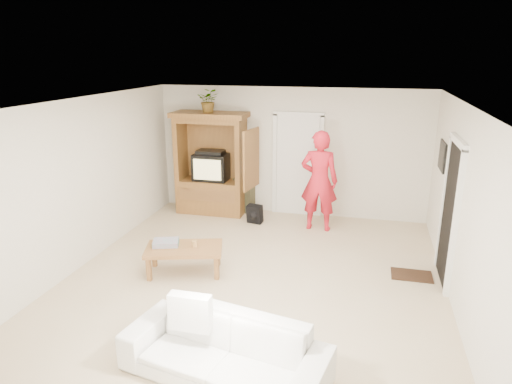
# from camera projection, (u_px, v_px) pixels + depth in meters

# --- Properties ---
(floor) EXTENTS (6.00, 6.00, 0.00)m
(floor) POSITION_uv_depth(u_px,v_px,m) (255.00, 277.00, 6.88)
(floor) COLOR tan
(floor) RESTS_ON ground
(ceiling) EXTENTS (6.00, 6.00, 0.00)m
(ceiling) POSITION_uv_depth(u_px,v_px,m) (255.00, 102.00, 6.12)
(ceiling) COLOR white
(ceiling) RESTS_ON floor
(wall_back) EXTENTS (5.50, 0.00, 5.50)m
(wall_back) POSITION_uv_depth(u_px,v_px,m) (291.00, 152.00, 9.29)
(wall_back) COLOR silver
(wall_back) RESTS_ON floor
(wall_front) EXTENTS (5.50, 0.00, 5.50)m
(wall_front) POSITION_uv_depth(u_px,v_px,m) (165.00, 300.00, 3.72)
(wall_front) COLOR silver
(wall_front) RESTS_ON floor
(wall_left) EXTENTS (0.00, 6.00, 6.00)m
(wall_left) POSITION_uv_depth(u_px,v_px,m) (85.00, 182.00, 7.13)
(wall_left) COLOR silver
(wall_left) RESTS_ON floor
(wall_right) EXTENTS (0.00, 6.00, 6.00)m
(wall_right) POSITION_uv_depth(u_px,v_px,m) (462.00, 210.00, 5.87)
(wall_right) COLOR silver
(wall_right) RESTS_ON floor
(armoire) EXTENTS (1.82, 1.14, 2.10)m
(armoire) POSITION_uv_depth(u_px,v_px,m) (212.00, 170.00, 9.45)
(armoire) COLOR brown
(armoire) RESTS_ON floor
(door_back) EXTENTS (0.85, 0.05, 2.04)m
(door_back) POSITION_uv_depth(u_px,v_px,m) (297.00, 166.00, 9.30)
(door_back) COLOR white
(door_back) RESTS_ON floor
(doorway_right) EXTENTS (0.05, 0.90, 2.04)m
(doorway_right) POSITION_uv_depth(u_px,v_px,m) (450.00, 215.00, 6.51)
(doorway_right) COLOR black
(doorway_right) RESTS_ON floor
(framed_picture) EXTENTS (0.03, 0.60, 0.48)m
(framed_picture) POSITION_uv_depth(u_px,v_px,m) (442.00, 156.00, 7.55)
(framed_picture) COLOR black
(framed_picture) RESTS_ON wall_right
(doormat) EXTENTS (0.60, 0.40, 0.02)m
(doormat) POSITION_uv_depth(u_px,v_px,m) (412.00, 275.00, 6.90)
(doormat) COLOR #382316
(doormat) RESTS_ON floor
(plant) EXTENTS (0.46, 0.42, 0.47)m
(plant) POSITION_uv_depth(u_px,v_px,m) (209.00, 101.00, 9.01)
(plant) COLOR #4C7238
(plant) RESTS_ON armoire
(man) EXTENTS (0.71, 0.48, 1.91)m
(man) POSITION_uv_depth(u_px,v_px,m) (319.00, 181.00, 8.49)
(man) COLOR red
(man) RESTS_ON floor
(sofa) EXTENTS (2.25, 1.23, 0.62)m
(sofa) POSITION_uv_depth(u_px,v_px,m) (224.00, 351.00, 4.67)
(sofa) COLOR white
(sofa) RESTS_ON floor
(coffee_table) EXTENTS (1.27, 0.92, 0.43)m
(coffee_table) POSITION_uv_depth(u_px,v_px,m) (184.00, 250.00, 6.90)
(coffee_table) COLOR brown
(coffee_table) RESTS_ON floor
(towel) EXTENTS (0.45, 0.39, 0.08)m
(towel) POSITION_uv_depth(u_px,v_px,m) (166.00, 243.00, 6.94)
(towel) COLOR #C34174
(towel) RESTS_ON coffee_table
(candle) EXTENTS (0.08, 0.08, 0.10)m
(candle) POSITION_uv_depth(u_px,v_px,m) (195.00, 244.00, 6.89)
(candle) COLOR tan
(candle) RESTS_ON coffee_table
(backpack_black) EXTENTS (0.32, 0.22, 0.36)m
(backpack_black) POSITION_uv_depth(u_px,v_px,m) (255.00, 214.00, 9.00)
(backpack_black) COLOR black
(backpack_black) RESTS_ON floor
(backpack_olive) EXTENTS (0.42, 0.34, 0.73)m
(backpack_olive) POSITION_uv_depth(u_px,v_px,m) (244.00, 195.00, 9.64)
(backpack_olive) COLOR #47442B
(backpack_olive) RESTS_ON floor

